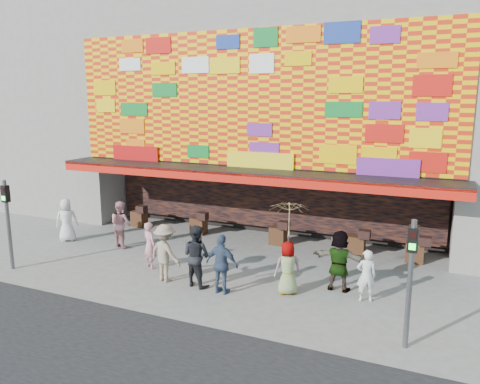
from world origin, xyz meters
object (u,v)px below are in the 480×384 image
at_px(ped_d, 165,253).
at_px(ped_e, 222,264).
at_px(ped_h, 366,276).
at_px(signal_left, 7,214).
at_px(ped_a, 67,220).
at_px(ped_b, 150,245).
at_px(signal_right, 411,270).
at_px(ped_g, 288,268).
at_px(parasol, 289,220).
at_px(ped_f, 339,261).
at_px(ped_c, 196,256).
at_px(ped_i, 121,224).

xyz_separation_m(ped_d, ped_e, (2.01, -0.14, -0.02)).
distance_m(ped_d, ped_h, 6.00).
bearing_deg(ped_h, signal_left, -8.46).
distance_m(ped_a, ped_b, 4.89).
xyz_separation_m(ped_a, ped_e, (7.86, -2.11, 0.03)).
distance_m(ped_a, ped_h, 11.80).
bearing_deg(signal_right, ped_g, 152.54).
distance_m(ped_b, ped_d, 1.35).
bearing_deg(ped_g, signal_right, 119.75).
bearing_deg(parasol, ped_f, 33.60).
bearing_deg(parasol, ped_e, -157.32).
bearing_deg(ped_a, ped_b, 128.16).
xyz_separation_m(ped_g, parasol, (0.00, 0.00, 1.43)).
relative_size(ped_b, ped_h, 1.05).
relative_size(ped_d, ped_h, 1.21).
xyz_separation_m(signal_right, ped_d, (-7.16, 1.18, -0.96)).
height_order(ped_d, ped_h, ped_d).
xyz_separation_m(signal_left, ped_e, (7.26, 1.04, -0.98)).
bearing_deg(ped_b, ped_c, -173.96).
bearing_deg(ped_e, signal_left, 11.99).
relative_size(ped_d, ped_g, 1.15).
height_order(ped_b, ped_e, ped_e).
bearing_deg(ped_b, signal_right, -169.43).
relative_size(signal_right, ped_h, 2.01).
bearing_deg(ped_f, signal_right, 130.32).
relative_size(ped_f, ped_g, 1.17).
height_order(ped_a, ped_h, ped_a).
bearing_deg(ped_g, ped_c, -22.06).
relative_size(signal_left, parasol, 1.51).
distance_m(ped_c, parasol, 3.03).
bearing_deg(ped_f, ped_d, 17.73).
xyz_separation_m(ped_b, ped_f, (6.16, 0.68, 0.13)).
height_order(ped_a, ped_f, ped_f).
xyz_separation_m(signal_right, ped_e, (-5.14, 1.04, -0.98)).
relative_size(ped_g, ped_h, 1.05).
bearing_deg(ped_g, signal_left, -21.69).
bearing_deg(parasol, signal_left, -168.91).
xyz_separation_m(ped_a, ped_f, (10.90, -0.51, 0.06)).
bearing_deg(ped_f, ped_b, 8.06).
relative_size(signal_left, ped_i, 1.69).
distance_m(signal_left, ped_h, 11.42).
bearing_deg(signal_left, ped_b, 25.13).
bearing_deg(ped_g, ped_h, 157.93).
height_order(ped_g, parasol, parasol).
relative_size(ped_c, parasol, 0.95).
xyz_separation_m(signal_left, parasol, (9.00, 1.77, 0.36)).
height_order(ped_c, ped_e, ped_c).
bearing_deg(signal_left, parasol, 11.09).
distance_m(ped_b, ped_h, 7.02).
height_order(ped_e, ped_h, ped_e).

